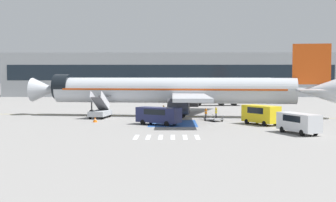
{
  "coord_description": "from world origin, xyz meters",
  "views": [
    {
      "loc": [
        -0.29,
        -69.73,
        6.01
      ],
      "look_at": [
        -1.01,
        -1.54,
        2.32
      ],
      "focal_mm": 50.0,
      "sensor_mm": 36.0,
      "label": 1
    }
  ],
  "objects_px": {
    "fuel_tanker": "(217,96)",
    "ground_crew_1": "(206,113)",
    "service_van_1": "(299,122)",
    "traffic_cone_0": "(95,120)",
    "ground_crew_2": "(164,111)",
    "terminal_building": "(170,75)",
    "boarding_stairs_forward": "(100,111)",
    "service_van_0": "(261,113)",
    "ground_crew_3": "(216,112)",
    "ground_crew_0": "(253,114)",
    "airliner": "(177,91)",
    "service_van_2": "(159,114)",
    "baggage_cart": "(213,119)"
  },
  "relations": [
    {
      "from": "ground_crew_0",
      "to": "ground_crew_3",
      "type": "distance_m",
      "value": 5.16
    },
    {
      "from": "service_van_0",
      "to": "ground_crew_1",
      "type": "relative_size",
      "value": 3.28
    },
    {
      "from": "service_van_1",
      "to": "ground_crew_1",
      "type": "xyz_separation_m",
      "value": [
        -8.44,
        16.18,
        -0.37
      ]
    },
    {
      "from": "boarding_stairs_forward",
      "to": "fuel_tanker",
      "type": "relative_size",
      "value": 0.53
    },
    {
      "from": "ground_crew_0",
      "to": "ground_crew_1",
      "type": "xyz_separation_m",
      "value": [
        -6.06,
        2.42,
        -0.06
      ]
    },
    {
      "from": "service_van_1",
      "to": "service_van_0",
      "type": "bearing_deg",
      "value": -98.63
    },
    {
      "from": "service_van_1",
      "to": "service_van_2",
      "type": "bearing_deg",
      "value": -52.83
    },
    {
      "from": "ground_crew_2",
      "to": "terminal_building",
      "type": "height_order",
      "value": "terminal_building"
    },
    {
      "from": "service_van_1",
      "to": "baggage_cart",
      "type": "relative_size",
      "value": 1.86
    },
    {
      "from": "fuel_tanker",
      "to": "traffic_cone_0",
      "type": "height_order",
      "value": "fuel_tanker"
    },
    {
      "from": "terminal_building",
      "to": "service_van_2",
      "type": "bearing_deg",
      "value": -90.72
    },
    {
      "from": "boarding_stairs_forward",
      "to": "terminal_building",
      "type": "height_order",
      "value": "terminal_building"
    },
    {
      "from": "ground_crew_0",
      "to": "terminal_building",
      "type": "distance_m",
      "value": 76.83
    },
    {
      "from": "traffic_cone_0",
      "to": "boarding_stairs_forward",
      "type": "bearing_deg",
      "value": 92.43
    },
    {
      "from": "ground_crew_2",
      "to": "traffic_cone_0",
      "type": "height_order",
      "value": "ground_crew_2"
    },
    {
      "from": "service_van_0",
      "to": "airliner",
      "type": "bearing_deg",
      "value": -82.89
    },
    {
      "from": "service_van_1",
      "to": "ground_crew_2",
      "type": "relative_size",
      "value": 3.04
    },
    {
      "from": "baggage_cart",
      "to": "ground_crew_1",
      "type": "height_order",
      "value": "ground_crew_1"
    },
    {
      "from": "terminal_building",
      "to": "ground_crew_2",
      "type": "bearing_deg",
      "value": -90.46
    },
    {
      "from": "baggage_cart",
      "to": "ground_crew_2",
      "type": "height_order",
      "value": "ground_crew_2"
    },
    {
      "from": "airliner",
      "to": "ground_crew_0",
      "type": "bearing_deg",
      "value": -117.34
    },
    {
      "from": "airliner",
      "to": "traffic_cone_0",
      "type": "bearing_deg",
      "value": 137.72
    },
    {
      "from": "ground_crew_3",
      "to": "terminal_building",
      "type": "relative_size",
      "value": 0.02
    },
    {
      "from": "service_van_0",
      "to": "service_van_1",
      "type": "xyz_separation_m",
      "value": [
        2.2,
        -8.99,
        -0.13
      ]
    },
    {
      "from": "ground_crew_0",
      "to": "ground_crew_3",
      "type": "relative_size",
      "value": 0.96
    },
    {
      "from": "ground_crew_0",
      "to": "service_van_1",
      "type": "bearing_deg",
      "value": 60.08
    },
    {
      "from": "ground_crew_1",
      "to": "ground_crew_3",
      "type": "bearing_deg",
      "value": -115.71
    },
    {
      "from": "ground_crew_0",
      "to": "ground_crew_2",
      "type": "xyz_separation_m",
      "value": [
        -11.95,
        4.26,
        0.1
      ]
    },
    {
      "from": "boarding_stairs_forward",
      "to": "baggage_cart",
      "type": "xyz_separation_m",
      "value": [
        15.71,
        -4.32,
        -0.72
      ]
    },
    {
      "from": "traffic_cone_0",
      "to": "service_van_1",
      "type": "bearing_deg",
      "value": -27.23
    },
    {
      "from": "ground_crew_0",
      "to": "ground_crew_2",
      "type": "bearing_deg",
      "value": -59.34
    },
    {
      "from": "airliner",
      "to": "ground_crew_2",
      "type": "relative_size",
      "value": 24.84
    },
    {
      "from": "airliner",
      "to": "boarding_stairs_forward",
      "type": "height_order",
      "value": "airliner"
    },
    {
      "from": "airliner",
      "to": "ground_crew_2",
      "type": "height_order",
      "value": "airliner"
    },
    {
      "from": "airliner",
      "to": "terminal_building",
      "type": "height_order",
      "value": "terminal_building"
    },
    {
      "from": "boarding_stairs_forward",
      "to": "service_van_1",
      "type": "relative_size",
      "value": 0.98
    },
    {
      "from": "service_van_2",
      "to": "baggage_cart",
      "type": "distance_m",
      "value": 8.7
    },
    {
      "from": "service_van_1",
      "to": "traffic_cone_0",
      "type": "relative_size",
      "value": 8.25
    },
    {
      "from": "service_van_1",
      "to": "airliner",
      "type": "bearing_deg",
      "value": -81.67
    },
    {
      "from": "fuel_tanker",
      "to": "service_van_2",
      "type": "distance_m",
      "value": 38.74
    },
    {
      "from": "service_van_2",
      "to": "terminal_building",
      "type": "height_order",
      "value": "terminal_building"
    },
    {
      "from": "boarding_stairs_forward",
      "to": "terminal_building",
      "type": "bearing_deg",
      "value": 90.27
    },
    {
      "from": "boarding_stairs_forward",
      "to": "baggage_cart",
      "type": "height_order",
      "value": "boarding_stairs_forward"
    },
    {
      "from": "boarding_stairs_forward",
      "to": "terminal_building",
      "type": "relative_size",
      "value": 0.06
    },
    {
      "from": "boarding_stairs_forward",
      "to": "service_van_0",
      "type": "distance_m",
      "value": 22.92
    },
    {
      "from": "airliner",
      "to": "baggage_cart",
      "type": "xyz_separation_m",
      "value": [
        4.75,
        -7.28,
        -3.55
      ]
    },
    {
      "from": "service_van_0",
      "to": "service_van_2",
      "type": "distance_m",
      "value": 12.56
    },
    {
      "from": "fuel_tanker",
      "to": "ground_crew_1",
      "type": "height_order",
      "value": "fuel_tanker"
    },
    {
      "from": "service_van_0",
      "to": "ground_crew_0",
      "type": "distance_m",
      "value": 4.79
    },
    {
      "from": "service_van_1",
      "to": "terminal_building",
      "type": "xyz_separation_m",
      "value": [
        -13.74,
        89.55,
        4.99
      ]
    }
  ]
}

